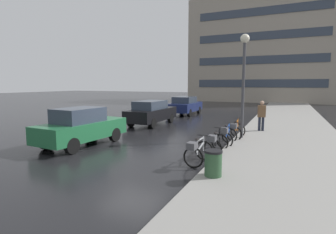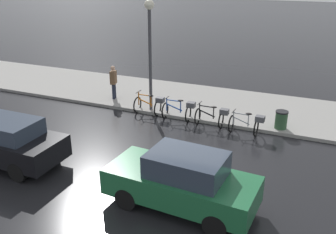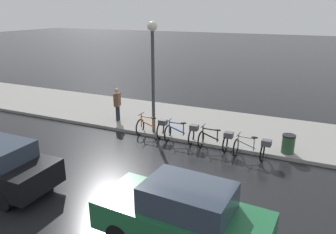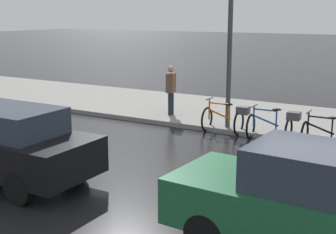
# 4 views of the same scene
# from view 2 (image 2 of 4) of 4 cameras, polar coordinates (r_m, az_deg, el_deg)

# --- Properties ---
(ground_plane) EXTENTS (140.00, 140.00, 0.00)m
(ground_plane) POSITION_cam_2_polar(r_m,az_deg,el_deg) (12.66, 3.84, -7.37)
(ground_plane) COLOR black
(sidewalk_kerb) EXTENTS (4.80, 60.00, 0.14)m
(sidewalk_kerb) POSITION_cam_2_polar(r_m,az_deg,el_deg) (22.20, -15.67, 5.08)
(sidewalk_kerb) COLOR gray
(sidewalk_kerb) RESTS_ON ground
(bicycle_nearest) EXTENTS (0.76, 1.35, 0.92)m
(bicycle_nearest) POSITION_cam_2_polar(r_m,az_deg,el_deg) (15.01, 12.01, -0.95)
(bicycle_nearest) COLOR black
(bicycle_nearest) RESTS_ON ground
(bicycle_second) EXTENTS (0.72, 1.35, 0.97)m
(bicycle_second) POSITION_cam_2_polar(r_m,az_deg,el_deg) (15.53, 6.84, 0.17)
(bicycle_second) COLOR black
(bicycle_second) RESTS_ON ground
(bicycle_third) EXTENTS (0.73, 1.40, 0.96)m
(bicycle_third) POSITION_cam_2_polar(r_m,az_deg,el_deg) (16.06, 1.81, 1.12)
(bicycle_third) COLOR black
(bicycle_third) RESTS_ON ground
(bicycle_farthest) EXTENTS (0.74, 1.34, 1.01)m
(bicycle_farthest) POSITION_cam_2_polar(r_m,az_deg,el_deg) (16.72, -2.73, 1.95)
(bicycle_farthest) COLOR black
(bicycle_farthest) RESTS_ON ground
(car_green) EXTENTS (1.93, 4.21, 1.66)m
(car_green) POSITION_cam_2_polar(r_m,az_deg,el_deg) (10.22, 2.17, -9.71)
(car_green) COLOR #1E6038
(car_green) RESTS_ON ground
(car_black) EXTENTS (1.77, 4.38, 1.59)m
(car_black) POSITION_cam_2_polar(r_m,az_deg,el_deg) (13.65, -23.96, -3.24)
(car_black) COLOR black
(car_black) RESTS_ON ground
(pedestrian) EXTENTS (0.44, 0.32, 1.78)m
(pedestrian) POSITION_cam_2_polar(r_m,az_deg,el_deg) (18.47, -8.30, 5.39)
(pedestrian) COLOR #1E2333
(pedestrian) RESTS_ON ground
(streetlamp) EXTENTS (0.42, 0.42, 4.96)m
(streetlamp) POSITION_cam_2_polar(r_m,az_deg,el_deg) (16.25, -2.79, 11.98)
(streetlamp) COLOR #424247
(streetlamp) RESTS_ON ground
(trash_bin) EXTENTS (0.50, 0.50, 0.87)m
(trash_bin) POSITION_cam_2_polar(r_m,az_deg,el_deg) (15.65, 16.84, -0.63)
(trash_bin) COLOR #2D5133
(trash_bin) RESTS_ON ground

